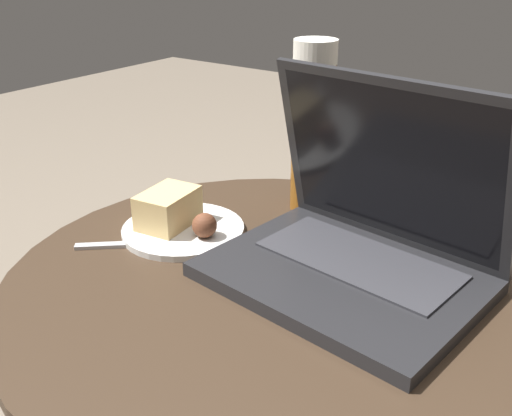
% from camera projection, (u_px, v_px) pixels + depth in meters
% --- Properties ---
extents(table, '(0.66, 0.66, 0.48)m').
position_uv_depth(table, '(270.00, 360.00, 0.79)').
color(table, black).
rests_on(table, ground_plane).
extents(laptop, '(0.34, 0.27, 0.24)m').
position_uv_depth(laptop, '(358.00, 239.00, 0.73)').
color(laptop, '#232326').
rests_on(laptop, table).
extents(beer_glass, '(0.06, 0.06, 0.26)m').
position_uv_depth(beer_glass, '(313.00, 128.00, 0.88)').
color(beer_glass, brown).
rests_on(beer_glass, table).
extents(snack_plate, '(0.17, 0.17, 0.06)m').
position_uv_depth(snack_plate, '(178.00, 220.00, 0.85)').
color(snack_plate, silver).
rests_on(snack_plate, table).
extents(fork, '(0.16, 0.14, 0.01)m').
position_uv_depth(fork, '(160.00, 243.00, 0.82)').
color(fork, '#B2B2B7').
rests_on(fork, table).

